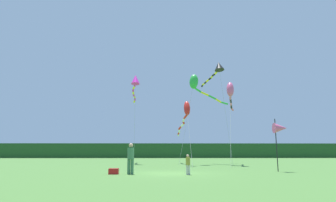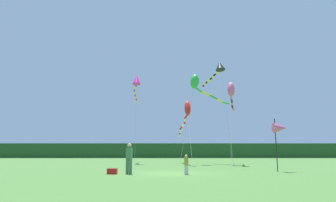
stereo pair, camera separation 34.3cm
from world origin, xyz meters
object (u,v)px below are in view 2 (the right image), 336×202
(person_child, at_px, (186,163))
(kite_green, at_px, (197,84))
(kite_red, at_px, (186,114))
(kite_magenta, at_px, (136,82))
(person_adult, at_px, (129,157))
(cooler_box, at_px, (112,171))
(kite_rainbow, at_px, (231,91))
(kite_black, at_px, (219,68))
(banner_flag_pole, at_px, (280,128))

(person_child, height_order, kite_green, kite_green)
(kite_green, distance_m, kite_red, 4.16)
(kite_magenta, bearing_deg, person_adult, -85.06)
(cooler_box, bearing_deg, person_adult, -0.70)
(cooler_box, relative_size, kite_magenta, 0.06)
(cooler_box, relative_size, kite_rainbow, 0.07)
(kite_black, relative_size, kite_green, 1.14)
(kite_magenta, height_order, kite_rainbow, kite_magenta)
(cooler_box, bearing_deg, person_child, -6.07)
(person_adult, bearing_deg, person_child, -7.62)
(kite_magenta, relative_size, kite_rainbow, 1.21)
(person_child, distance_m, kite_rainbow, 14.16)
(person_child, xyz_separation_m, kite_red, (0.85, 12.20, 4.43))
(person_adult, bearing_deg, kite_red, 70.34)
(cooler_box, bearing_deg, kite_magenta, 91.24)
(person_child, xyz_separation_m, kite_black, (4.61, 13.50, 9.77))
(banner_flag_pole, relative_size, kite_black, 0.32)
(kite_rainbow, xyz_separation_m, kite_black, (-0.77, 2.22, 3.10))
(cooler_box, xyz_separation_m, kite_red, (5.18, 11.74, 4.90))
(cooler_box, distance_m, kite_black, 18.84)
(cooler_box, bearing_deg, kite_black, 55.55)
(kite_red, bearing_deg, kite_black, 18.95)
(kite_magenta, bearing_deg, kite_rainbow, -22.83)
(kite_green, bearing_deg, person_adult, -112.80)
(person_adult, relative_size, kite_red, 0.18)
(person_adult, distance_m, banner_flag_pole, 10.31)
(kite_rainbow, distance_m, kite_black, 3.89)
(kite_rainbow, bearing_deg, kite_red, 168.39)
(person_child, xyz_separation_m, banner_flag_pole, (6.57, 2.54, 2.22))
(person_child, xyz_separation_m, kite_magenta, (-4.65, 15.50, 8.63))
(kite_green, bearing_deg, kite_red, -132.18)
(kite_magenta, bearing_deg, kite_red, -30.90)
(kite_rainbow, bearing_deg, person_child, -115.51)
(person_adult, bearing_deg, banner_flag_pole, 11.90)
(cooler_box, bearing_deg, kite_red, 66.22)
(person_adult, height_order, kite_red, kite_red)
(banner_flag_pole, distance_m, kite_rainbow, 9.88)
(banner_flag_pole, xyz_separation_m, kite_rainbow, (-1.19, 8.73, 4.45))
(person_child, height_order, kite_red, kite_red)
(kite_magenta, distance_m, kite_green, 7.13)
(banner_flag_pole, relative_size, kite_red, 0.35)
(kite_magenta, relative_size, kite_black, 0.91)
(kite_rainbow, bearing_deg, kite_black, 109.04)
(person_adult, xyz_separation_m, kite_magenta, (-1.30, 15.05, 8.26))
(kite_black, bearing_deg, person_adult, -121.40)
(kite_black, bearing_deg, cooler_box, -124.45)
(person_adult, distance_m, person_child, 3.40)
(person_child, distance_m, cooler_box, 4.38)
(banner_flag_pole, xyz_separation_m, kite_red, (-5.73, 9.66, 2.21))
(person_child, relative_size, cooler_box, 2.02)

